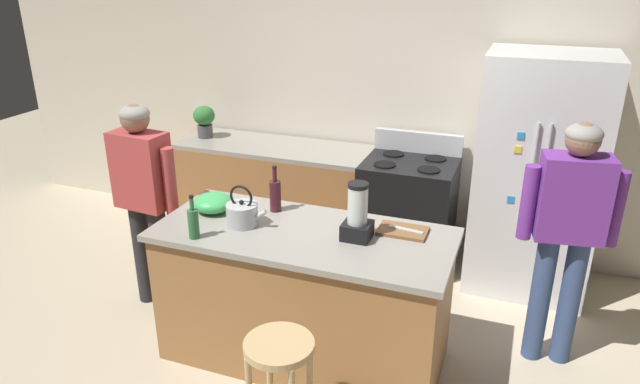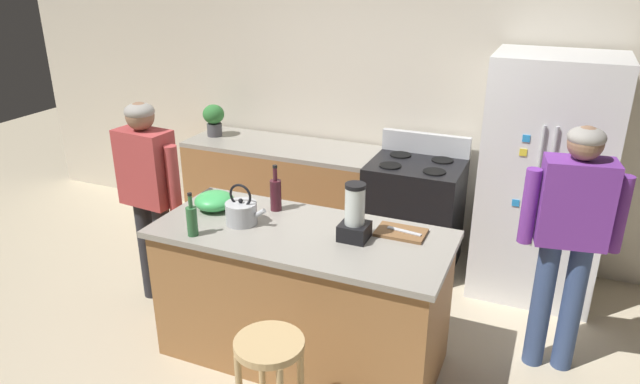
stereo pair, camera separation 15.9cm
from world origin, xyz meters
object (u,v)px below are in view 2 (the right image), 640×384
person_by_island_left (148,186)px  tea_kettle (242,212)px  stove_range (413,214)px  bottle_wine (276,194)px  bottle_olive_oil (192,220)px  cutting_board (401,232)px  kitchen_island (302,295)px  potted_plant (214,118)px  mixing_bowl (214,201)px  chef_knife (404,231)px  bar_stool (270,368)px  refrigerator (544,180)px  blender_appliance (355,216)px  person_by_sink_right (570,229)px

person_by_island_left → tea_kettle: size_ratio=5.70×
stove_range → bottle_wine: size_ratio=3.50×
bottle_olive_oil → cutting_board: size_ratio=0.92×
kitchen_island → potted_plant: size_ratio=6.18×
mixing_bowl → chef_knife: (1.27, 0.13, -0.04)m
kitchen_island → bar_stool: kitchen_island is taller
bottle_olive_oil → chef_knife: (1.18, 0.51, -0.08)m
refrigerator → stove_range: (-0.98, 0.02, -0.46)m
kitchen_island → mixing_bowl: 0.86m
mixing_bowl → person_by_island_left: bearing=169.4°
potted_plant → cutting_board: (2.20, -1.34, -0.16)m
stove_range → blender_appliance: 1.61m
mixing_bowl → tea_kettle: size_ratio=0.96×
stove_range → blender_appliance: (-0.00, -1.49, 0.60)m
bar_stool → potted_plant: 3.02m
stove_range → potted_plant: size_ratio=3.69×
mixing_bowl → stove_range: bearing=54.8°
bottle_olive_oil → cutting_board: bottle_olive_oil is taller
kitchen_island → person_by_island_left: (-1.32, 0.20, 0.48)m
stove_range → blender_appliance: blender_appliance is taller
person_by_sink_right → bar_stool: person_by_sink_right is taller
kitchen_island → tea_kettle: tea_kettle is taller
bottle_olive_oil → mixing_bowl: (-0.09, 0.39, -0.04)m
refrigerator → person_by_island_left: size_ratio=1.20×
kitchen_island → refrigerator: refrigerator is taller
kitchen_island → chef_knife: chef_knife is taller
refrigerator → bottle_wine: bearing=-141.9°
bottle_wine → chef_knife: (0.89, -0.03, -0.09)m
potted_plant → blender_appliance: size_ratio=0.85×
kitchen_island → person_by_island_left: bearing=171.3°
mixing_bowl → tea_kettle: (0.28, -0.12, 0.02)m
blender_appliance → tea_kettle: size_ratio=1.29×
person_by_island_left → tea_kettle: 0.96m
stove_range → cutting_board: (0.24, -1.32, 0.46)m
bar_stool → cutting_board: cutting_board is taller
refrigerator → potted_plant: bearing=179.0°
person_by_sink_right → mixing_bowl: bearing=-167.9°
bar_stool → mixing_bowl: mixing_bowl is taller
chef_knife → bottle_wine: bearing=-173.3°
tea_kettle → chef_knife: tea_kettle is taller
refrigerator → bottle_wine: refrigerator is taller
potted_plant → tea_kettle: size_ratio=1.09×
bottle_wine → stove_range: bearing=63.9°
person_by_sink_right → person_by_island_left: bearing=-173.0°
refrigerator → blender_appliance: size_ratio=5.29×
person_by_sink_right → blender_appliance: size_ratio=4.58×
blender_appliance → mixing_bowl: blender_appliance is taller
blender_appliance → mixing_bowl: (-1.01, 0.05, -0.09)m
kitchen_island → bottle_wine: bottle_wine is taller
refrigerator → person_by_sink_right: (0.20, -0.95, 0.05)m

